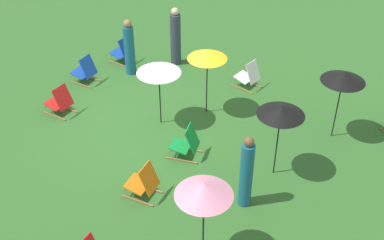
% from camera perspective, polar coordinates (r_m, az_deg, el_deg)
% --- Properties ---
extents(ground_plane, '(40.00, 40.00, 0.00)m').
position_cam_1_polar(ground_plane, '(12.72, -4.81, -0.40)').
color(ground_plane, '#2D6026').
extents(deckchair_1, '(0.62, 0.84, 0.83)m').
position_cam_1_polar(deckchair_1, '(11.41, -0.66, -2.73)').
color(deckchair_1, olive).
rests_on(deckchair_1, ground).
extents(deckchair_2, '(0.52, 0.79, 0.83)m').
position_cam_1_polar(deckchair_2, '(13.31, -15.09, 2.08)').
color(deckchair_2, olive).
rests_on(deckchair_2, ground).
extents(deckchair_5, '(0.51, 0.78, 0.83)m').
position_cam_1_polar(deckchair_5, '(10.44, -5.65, -7.27)').
color(deckchair_5, olive).
rests_on(deckchair_5, ground).
extents(deckchair_6, '(0.63, 0.85, 0.83)m').
position_cam_1_polar(deckchair_6, '(14.07, 6.59, 5.10)').
color(deckchair_6, olive).
rests_on(deckchair_6, ground).
extents(deckchair_7, '(0.49, 0.77, 0.83)m').
position_cam_1_polar(deckchair_7, '(14.56, -12.32, 5.58)').
color(deckchair_7, olive).
rests_on(deckchair_7, ground).
extents(deckchair_8, '(0.54, 0.80, 0.83)m').
position_cam_1_polar(deckchair_8, '(15.44, -8.01, 7.88)').
color(deckchair_8, olive).
rests_on(deckchair_8, ground).
extents(umbrella_0, '(1.01, 1.01, 1.81)m').
position_cam_1_polar(umbrella_0, '(10.31, 10.31, 1.08)').
color(umbrella_0, black).
rests_on(umbrella_0, ground).
extents(umbrella_1, '(1.02, 1.02, 1.88)m').
position_cam_1_polar(umbrella_1, '(8.25, 1.40, -8.08)').
color(umbrella_1, black).
rests_on(umbrella_1, ground).
extents(umbrella_2, '(1.00, 1.00, 1.82)m').
position_cam_1_polar(umbrella_2, '(12.25, 1.80, 7.59)').
color(umbrella_2, black).
rests_on(umbrella_2, ground).
extents(umbrella_3, '(1.09, 1.09, 1.70)m').
position_cam_1_polar(umbrella_3, '(11.90, -3.89, 5.96)').
color(umbrella_3, black).
rests_on(umbrella_3, ground).
extents(umbrella_4, '(1.03, 1.03, 1.82)m').
position_cam_1_polar(umbrella_4, '(11.84, 17.18, 4.80)').
color(umbrella_4, black).
rests_on(umbrella_4, ground).
extents(person_0, '(0.35, 0.35, 1.81)m').
position_cam_1_polar(person_0, '(15.04, -1.93, 9.53)').
color(person_0, '#333847').
rests_on(person_0, ground).
extents(person_1, '(0.32, 0.32, 1.73)m').
position_cam_1_polar(person_1, '(9.98, 6.33, -6.15)').
color(person_1, '#195972').
rests_on(person_1, ground).
extents(person_2, '(0.43, 0.43, 1.71)m').
position_cam_1_polar(person_2, '(14.62, -7.29, 8.25)').
color(person_2, '#195972').
rests_on(person_2, ground).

